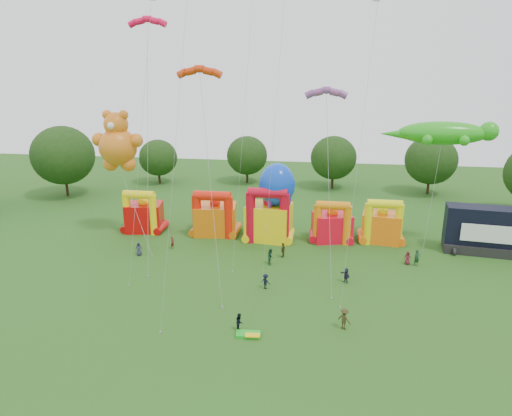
# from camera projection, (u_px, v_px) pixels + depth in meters

# --- Properties ---
(ground) EXTENTS (160.00, 160.00, 0.00)m
(ground) POSITION_uv_depth(u_px,v_px,m) (229.00, 372.00, 32.75)
(ground) COLOR #2C5618
(ground) RESTS_ON ground
(tree_ring) EXTENTS (123.03, 125.13, 12.07)m
(tree_ring) POSITION_uv_depth(u_px,v_px,m) (213.00, 289.00, 31.69)
(tree_ring) COLOR #352314
(tree_ring) RESTS_ON ground
(bouncy_castle_0) EXTENTS (5.18, 4.42, 5.90)m
(bouncy_castle_0) POSITION_uv_depth(u_px,v_px,m) (144.00, 215.00, 61.04)
(bouncy_castle_0) COLOR #BE0908
(bouncy_castle_0) RESTS_ON ground
(bouncy_castle_1) EXTENTS (5.85, 4.93, 6.17)m
(bouncy_castle_1) POSITION_uv_depth(u_px,v_px,m) (215.00, 217.00, 59.90)
(bouncy_castle_1) COLOR #D9650B
(bouncy_castle_1) RESTS_ON ground
(bouncy_castle_2) EXTENTS (5.92, 4.99, 7.12)m
(bouncy_castle_2) POSITION_uv_depth(u_px,v_px,m) (269.00, 219.00, 57.80)
(bouncy_castle_2) COLOR yellow
(bouncy_castle_2) RESTS_ON ground
(bouncy_castle_3) EXTENTS (5.36, 4.70, 5.49)m
(bouncy_castle_3) POSITION_uv_depth(u_px,v_px,m) (332.00, 225.00, 57.60)
(bouncy_castle_3) COLOR red
(bouncy_castle_3) RESTS_ON ground
(bouncy_castle_4) EXTENTS (5.19, 4.40, 5.80)m
(bouncy_castle_4) POSITION_uv_depth(u_px,v_px,m) (382.00, 225.00, 57.25)
(bouncy_castle_4) COLOR orange
(bouncy_castle_4) RESTS_ON ground
(stage_trailer) EXTENTS (9.24, 4.42, 5.60)m
(stage_trailer) POSITION_uv_depth(u_px,v_px,m) (485.00, 231.00, 53.72)
(stage_trailer) COLOR black
(stage_trailer) RESTS_ON ground
(teddy_bear_kite) EXTENTS (9.85, 9.54, 16.24)m
(teddy_bear_kite) POSITION_uv_depth(u_px,v_px,m) (130.00, 191.00, 56.30)
(teddy_bear_kite) COLOR orange
(teddy_bear_kite) RESTS_ON ground
(gecko_kite) EXTENTS (13.29, 5.03, 15.33)m
(gecko_kite) POSITION_uv_depth(u_px,v_px,m) (439.00, 156.00, 53.24)
(gecko_kite) COLOR green
(gecko_kite) RESTS_ON ground
(octopus_kite) EXTENTS (4.53, 4.91, 9.95)m
(octopus_kite) POSITION_uv_depth(u_px,v_px,m) (277.00, 191.00, 56.99)
(octopus_kite) COLOR blue
(octopus_kite) RESTS_ON ground
(parafoil_kites) EXTENTS (23.62, 15.06, 27.15)m
(parafoil_kites) POSITION_uv_depth(u_px,v_px,m) (203.00, 169.00, 45.06)
(parafoil_kites) COLOR red
(parafoil_kites) RESTS_ON ground
(diamond_kites) EXTENTS (23.55, 19.07, 39.39)m
(diamond_kites) POSITION_uv_depth(u_px,v_px,m) (241.00, 124.00, 42.59)
(diamond_kites) COLOR red
(diamond_kites) RESTS_ON ground
(folded_kite_bundle) EXTENTS (2.08, 1.24, 0.31)m
(folded_kite_bundle) POSITION_uv_depth(u_px,v_px,m) (249.00, 334.00, 37.21)
(folded_kite_bundle) COLOR green
(folded_kite_bundle) RESTS_ON ground
(spectator_0) EXTENTS (0.94, 0.79, 1.63)m
(spectator_0) POSITION_uv_depth(u_px,v_px,m) (139.00, 249.00, 53.27)
(spectator_0) COLOR #2D2B48
(spectator_0) RESTS_ON ground
(spectator_1) EXTENTS (0.52, 0.65, 1.54)m
(spectator_1) POSITION_uv_depth(u_px,v_px,m) (172.00, 242.00, 55.37)
(spectator_1) COLOR maroon
(spectator_1) RESTS_ON ground
(spectator_2) EXTENTS (0.74, 0.92, 1.83)m
(spectator_2) POSITION_uv_depth(u_px,v_px,m) (271.00, 256.00, 50.83)
(spectator_2) COLOR #1A432A
(spectator_2) RESTS_ON ground
(spectator_3) EXTENTS (1.15, 0.95, 1.54)m
(spectator_3) POSITION_uv_depth(u_px,v_px,m) (266.00, 281.00, 45.13)
(spectator_3) COLOR black
(spectator_3) RESTS_ON ground
(spectator_4) EXTENTS (0.72, 1.12, 1.78)m
(spectator_4) POSITION_uv_depth(u_px,v_px,m) (283.00, 250.00, 52.77)
(spectator_4) COLOR #473B1C
(spectator_4) RESTS_ON ground
(spectator_5) EXTENTS (1.21, 1.46, 1.57)m
(spectator_5) POSITION_uv_depth(u_px,v_px,m) (346.00, 275.00, 46.47)
(spectator_5) COLOR #232239
(spectator_5) RESTS_ON ground
(spectator_6) EXTENTS (0.87, 0.70, 1.55)m
(spectator_6) POSITION_uv_depth(u_px,v_px,m) (408.00, 258.00, 50.80)
(spectator_6) COLOR maroon
(spectator_6) RESTS_ON ground
(spectator_7) EXTENTS (0.80, 0.69, 1.85)m
(spectator_7) POSITION_uv_depth(u_px,v_px,m) (417.00, 258.00, 50.43)
(spectator_7) COLOR #173A1E
(spectator_7) RESTS_ON ground
(spectator_8) EXTENTS (0.67, 0.82, 1.55)m
(spectator_8) POSITION_uv_depth(u_px,v_px,m) (240.00, 322.00, 37.86)
(spectator_8) COLOR black
(spectator_8) RESTS_ON ground
(spectator_9) EXTENTS (1.36, 1.26, 1.84)m
(spectator_9) POSITION_uv_depth(u_px,v_px,m) (344.00, 319.00, 38.06)
(spectator_9) COLOR #373016
(spectator_9) RESTS_ON ground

